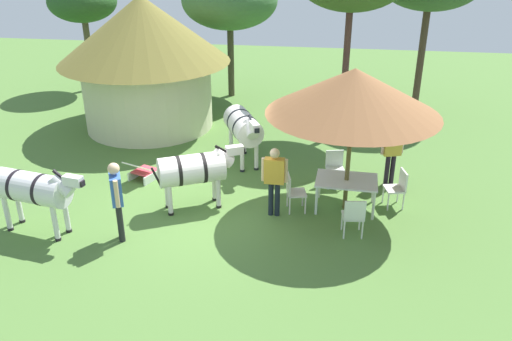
# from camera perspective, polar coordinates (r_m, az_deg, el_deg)

# --- Properties ---
(ground_plane) EXTENTS (36.00, 36.00, 0.00)m
(ground_plane) POSITION_cam_1_polar(r_m,az_deg,el_deg) (12.33, -5.20, -4.28)
(ground_plane) COLOR #4E7434
(thatched_hut) EXTENTS (5.31, 5.31, 4.12)m
(thatched_hut) POSITION_cam_1_polar(r_m,az_deg,el_deg) (17.09, -11.91, 12.16)
(thatched_hut) COLOR beige
(thatched_hut) RESTS_ON ground_plane
(shade_umbrella) EXTENTS (3.77, 3.77, 3.31)m
(shade_umbrella) POSITION_cam_1_polar(r_m,az_deg,el_deg) (11.45, 10.52, 8.39)
(shade_umbrella) COLOR brown
(shade_umbrella) RESTS_ON ground_plane
(patio_dining_table) EXTENTS (1.43, 1.02, 0.74)m
(patio_dining_table) POSITION_cam_1_polar(r_m,az_deg,el_deg) (12.23, 9.74, -1.30)
(patio_dining_table) COLOR silver
(patio_dining_table) RESTS_ON ground_plane
(patio_chair_east_end) EXTENTS (0.49, 0.47, 0.90)m
(patio_chair_east_end) POSITION_cam_1_polar(r_m,az_deg,el_deg) (11.23, 10.51, -4.74)
(patio_chair_east_end) COLOR silver
(patio_chair_east_end) RESTS_ON ground_plane
(patio_chair_near_hut) EXTENTS (0.51, 0.52, 0.90)m
(patio_chair_near_hut) POSITION_cam_1_polar(r_m,az_deg,el_deg) (12.65, 15.09, -1.63)
(patio_chair_near_hut) COLOR white
(patio_chair_near_hut) RESTS_ON ground_plane
(patio_chair_west_end) EXTENTS (0.52, 0.50, 0.90)m
(patio_chair_west_end) POSITION_cam_1_polar(r_m,az_deg,el_deg) (13.37, 8.51, 0.51)
(patio_chair_west_end) COLOR silver
(patio_chair_west_end) RESTS_ON ground_plane
(patio_chair_near_lawn) EXTENTS (0.51, 0.52, 0.90)m
(patio_chair_near_lawn) POSITION_cam_1_polar(r_m,az_deg,el_deg) (12.06, 4.01, -2.13)
(patio_chair_near_lawn) COLOR silver
(patio_chair_near_lawn) RESTS_ON ground_plane
(guest_beside_umbrella) EXTENTS (0.56, 0.33, 1.62)m
(guest_beside_umbrella) POSITION_cam_1_polar(r_m,az_deg,el_deg) (13.49, 14.49, 2.30)
(guest_beside_umbrella) COLOR black
(guest_beside_umbrella) RESTS_ON ground_plane
(guest_behind_table) EXTENTS (0.59, 0.22, 1.64)m
(guest_behind_table) POSITION_cam_1_polar(r_m,az_deg,el_deg) (11.64, 2.01, -0.58)
(guest_behind_table) COLOR black
(guest_behind_table) RESTS_ON ground_plane
(standing_watcher) EXTENTS (0.40, 0.58, 1.76)m
(standing_watcher) POSITION_cam_1_polar(r_m,az_deg,el_deg) (11.06, -14.80, -2.53)
(standing_watcher) COLOR black
(standing_watcher) RESTS_ON ground_plane
(striped_lounge_chair) EXTENTS (0.79, 0.94, 0.62)m
(striped_lounge_chair) POSITION_cam_1_polar(r_m,az_deg,el_deg) (13.88, -12.21, -0.07)
(striped_lounge_chair) COLOR #CD404D
(striped_lounge_chair) RESTS_ON ground_plane
(zebra_nearest_camera) EXTENTS (1.30, 2.02, 1.60)m
(zebra_nearest_camera) POSITION_cam_1_polar(r_m,az_deg,el_deg) (14.25, -1.35, 4.74)
(zebra_nearest_camera) COLOR silver
(zebra_nearest_camera) RESTS_ON ground_plane
(zebra_by_umbrella) EXTENTS (2.29, 0.95, 1.57)m
(zebra_by_umbrella) POSITION_cam_1_polar(r_m,az_deg,el_deg) (11.91, -22.89, -1.83)
(zebra_by_umbrella) COLOR silver
(zebra_by_umbrella) RESTS_ON ground_plane
(zebra_toward_hut) EXTENTS (1.98, 1.26, 1.50)m
(zebra_toward_hut) POSITION_cam_1_polar(r_m,az_deg,el_deg) (12.06, -6.73, 0.10)
(zebra_toward_hut) COLOR silver
(zebra_toward_hut) RESTS_ON ground_plane
(acacia_tree_behind_hut) EXTENTS (2.55, 2.55, 4.14)m
(acacia_tree_behind_hut) POSITION_cam_1_polar(r_m,az_deg,el_deg) (21.70, -18.24, 16.88)
(acacia_tree_behind_hut) COLOR brown
(acacia_tree_behind_hut) RESTS_ON ground_plane
(acacia_tree_far_lawn) EXTENTS (3.45, 3.45, 4.57)m
(acacia_tree_far_lawn) POSITION_cam_1_polar(r_m,az_deg,el_deg) (19.83, -2.86, 17.87)
(acacia_tree_far_lawn) COLOR #423E2B
(acacia_tree_far_lawn) RESTS_ON ground_plane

